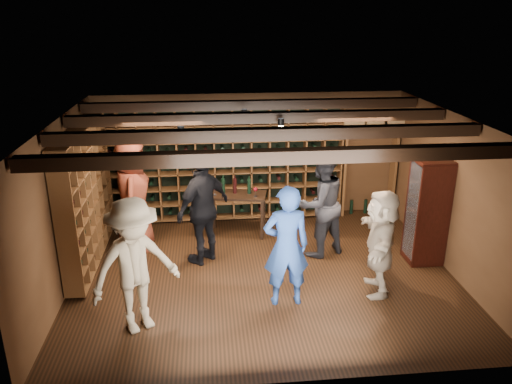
{
  "coord_description": "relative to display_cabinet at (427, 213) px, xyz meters",
  "views": [
    {
      "loc": [
        -0.83,
        -7.03,
        4.0
      ],
      "look_at": [
        -0.1,
        0.2,
        1.33
      ],
      "focal_mm": 35.0,
      "sensor_mm": 36.0,
      "label": 1
    }
  ],
  "objects": [
    {
      "name": "guest_red_floral",
      "position": [
        -4.85,
        0.98,
        0.13
      ],
      "size": [
        0.65,
        0.98,
        1.97
      ],
      "primitive_type": "imported",
      "rotation": [
        0.0,
        0.0,
        1.6
      ],
      "color": "maroon",
      "rests_on": "ground"
    },
    {
      "name": "wine_rack_back",
      "position": [
        -3.24,
        2.13,
        0.29
      ],
      "size": [
        4.65,
        0.3,
        2.2
      ],
      "color": "brown",
      "rests_on": "ground"
    },
    {
      "name": "display_cabinet",
      "position": [
        0.0,
        0.0,
        0.0
      ],
      "size": [
        0.55,
        0.5,
        1.75
      ],
      "color": "black",
      "rests_on": "ground"
    },
    {
      "name": "wine_rack_left",
      "position": [
        -5.54,
        0.62,
        0.29
      ],
      "size": [
        0.3,
        2.65,
        2.2
      ],
      "color": "brown",
      "rests_on": "ground"
    },
    {
      "name": "man_blue_shirt",
      "position": [
        -2.5,
        -1.04,
        0.04
      ],
      "size": [
        0.67,
        0.45,
        1.79
      ],
      "primitive_type": "imported",
      "rotation": [
        0.0,
        0.0,
        3.17
      ],
      "color": "navy",
      "rests_on": "ground"
    },
    {
      "name": "room_shell",
      "position": [
        -2.71,
        -0.15,
        1.56
      ],
      "size": [
        6.0,
        6.0,
        6.0
      ],
      "color": "#4E301A",
      "rests_on": "ground"
    },
    {
      "name": "guest_beige",
      "position": [
        -1.08,
        -0.86,
        -0.05
      ],
      "size": [
        0.79,
        1.56,
        1.61
      ],
      "primitive_type": "imported",
      "rotation": [
        0.0,
        0.0,
        4.49
      ],
      "color": "gray",
      "rests_on": "ground"
    },
    {
      "name": "guest_khaki",
      "position": [
        -4.52,
        -1.46,
        0.07
      ],
      "size": [
        1.37,
        1.19,
        1.84
      ],
      "primitive_type": "imported",
      "rotation": [
        0.0,
        0.0,
        0.53
      ],
      "color": "gray",
      "rests_on": "ground"
    },
    {
      "name": "guest_woman_black",
      "position": [
        -3.65,
        0.36,
        0.09
      ],
      "size": [
        1.11,
        1.12,
        1.9
      ],
      "primitive_type": "imported",
      "rotation": [
        0.0,
        0.0,
        3.94
      ],
      "color": "black",
      "rests_on": "ground"
    },
    {
      "name": "crate_shelf",
      "position": [
        -0.31,
        2.12,
        0.71
      ],
      "size": [
        1.2,
        0.32,
        2.07
      ],
      "color": "brown",
      "rests_on": "ground"
    },
    {
      "name": "ground",
      "position": [
        -2.71,
        -0.2,
        -0.86
      ],
      "size": [
        6.0,
        6.0,
        0.0
      ],
      "primitive_type": "plane",
      "color": "black",
      "rests_on": "ground"
    },
    {
      "name": "man_grey_suit",
      "position": [
        -1.69,
        0.42,
        0.07
      ],
      "size": [
        1.11,
        1.01,
        1.85
      ],
      "primitive_type": "imported",
      "rotation": [
        0.0,
        0.0,
        3.57
      ],
      "color": "black",
      "rests_on": "ground"
    },
    {
      "name": "tasting_table",
      "position": [
        -3.04,
        1.39,
        -0.14
      ],
      "size": [
        1.14,
        0.72,
        1.08
      ],
      "rotation": [
        0.0,
        0.0,
        -0.2
      ],
      "color": "black",
      "rests_on": "ground"
    }
  ]
}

